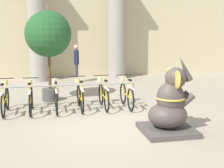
{
  "coord_description": "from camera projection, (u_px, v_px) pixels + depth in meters",
  "views": [
    {
      "loc": [
        -1.55,
        -7.5,
        2.47
      ],
      "look_at": [
        0.15,
        0.53,
        1.0
      ],
      "focal_mm": 50.0,
      "sensor_mm": 36.0,
      "label": 1
    }
  ],
  "objects": [
    {
      "name": "ground_plane",
      "position": [
        110.0,
        126.0,
        7.97
      ],
      "size": [
        60.0,
        60.0,
        0.0
      ],
      "primitive_type": "plane",
      "color": "#9E937F"
    },
    {
      "name": "building_facade",
      "position": [
        76.0,
        18.0,
        15.72
      ],
      "size": [
        20.0,
        0.2,
        6.0
      ],
      "color": "#C6B78E",
      "rests_on": "ground_plane"
    },
    {
      "name": "column_left",
      "position": [
        38.0,
        25.0,
        14.44
      ],
      "size": [
        1.11,
        1.11,
        5.16
      ],
      "color": "gray",
      "rests_on": "ground_plane"
    },
    {
      "name": "column_right",
      "position": [
        117.0,
        25.0,
        15.21
      ],
      "size": [
        1.11,
        1.11,
        5.16
      ],
      "color": "gray",
      "rests_on": "ground_plane"
    },
    {
      "name": "bike_rack",
      "position": [
        68.0,
        90.0,
        9.55
      ],
      "size": [
        4.26,
        0.05,
        0.77
      ],
      "color": "gray",
      "rests_on": "ground_plane"
    },
    {
      "name": "bicycle_0",
      "position": [
        5.0,
        100.0,
        9.12
      ],
      "size": [
        0.48,
        1.67,
        0.99
      ],
      "color": "black",
      "rests_on": "ground_plane"
    },
    {
      "name": "bicycle_1",
      "position": [
        31.0,
        99.0,
        9.22
      ],
      "size": [
        0.48,
        1.67,
        0.99
      ],
      "color": "black",
      "rests_on": "ground_plane"
    },
    {
      "name": "bicycle_2",
      "position": [
        56.0,
        98.0,
        9.37
      ],
      "size": [
        0.48,
        1.67,
        0.99
      ],
      "color": "black",
      "rests_on": "ground_plane"
    },
    {
      "name": "bicycle_3",
      "position": [
        80.0,
        96.0,
        9.56
      ],
      "size": [
        0.48,
        1.67,
        0.99
      ],
      "color": "black",
      "rests_on": "ground_plane"
    },
    {
      "name": "bicycle_4",
      "position": [
        103.0,
        95.0,
        9.73
      ],
      "size": [
        0.48,
        1.67,
        0.99
      ],
      "color": "black",
      "rests_on": "ground_plane"
    },
    {
      "name": "bicycle_5",
      "position": [
        126.0,
        94.0,
        9.84
      ],
      "size": [
        0.48,
        1.67,
        0.99
      ],
      "color": "black",
      "rests_on": "ground_plane"
    },
    {
      "name": "elephant_statue",
      "position": [
        170.0,
        107.0,
        7.41
      ],
      "size": [
        1.23,
        1.23,
        1.85
      ],
      "color": "#4C4742",
      "rests_on": "ground_plane"
    },
    {
      "name": "person_pedestrian",
      "position": [
        76.0,
        60.0,
        14.22
      ],
      "size": [
        0.23,
        0.47,
        1.74
      ],
      "color": "#383342",
      "rests_on": "ground_plane"
    },
    {
      "name": "potted_tree",
      "position": [
        48.0,
        36.0,
        10.39
      ],
      "size": [
        1.55,
        1.55,
        3.06
      ],
      "color": "#4C4C4C",
      "rests_on": "ground_plane"
    }
  ]
}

